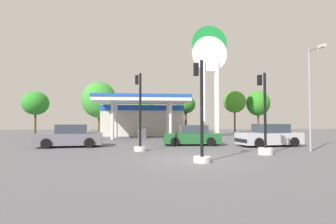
% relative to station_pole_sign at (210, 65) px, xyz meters
% --- Properties ---
extents(ground_plane, '(90.00, 90.00, 0.00)m').
position_rel_station_pole_sign_xyz_m(ground_plane, '(-5.46, -18.38, -8.55)').
color(ground_plane, '#56565B').
rests_on(ground_plane, ground).
extents(gas_station, '(9.86, 11.54, 4.45)m').
position_rel_station_pole_sign_xyz_m(gas_station, '(-8.02, 2.09, -6.32)').
color(gas_station, beige).
rests_on(gas_station, ground).
extents(station_pole_sign, '(4.25, 0.56, 13.31)m').
position_rel_station_pole_sign_xyz_m(station_pole_sign, '(0.00, 0.00, 0.00)').
color(station_pole_sign, white).
rests_on(station_pole_sign, ground).
extents(car_0, '(4.74, 2.55, 1.62)m').
position_rel_station_pole_sign_xyz_m(car_0, '(1.33, -12.31, -7.82)').
color(car_0, black).
rests_on(car_0, ground).
extents(car_1, '(4.65, 2.50, 1.59)m').
position_rel_station_pole_sign_xyz_m(car_1, '(-12.97, -11.63, -7.83)').
color(car_1, black).
rests_on(car_1, ground).
extents(car_2, '(4.36, 2.16, 1.52)m').
position_rel_station_pole_sign_xyz_m(car_2, '(-4.14, -11.00, -7.86)').
color(car_2, black).
rests_on(car_2, ground).
extents(traffic_signal_0, '(0.79, 0.79, 4.50)m').
position_rel_station_pole_sign_xyz_m(traffic_signal_0, '(-1.13, -16.86, -7.45)').
color(traffic_signal_0, silver).
rests_on(traffic_signal_0, ground).
extents(traffic_signal_1, '(0.74, 0.74, 4.79)m').
position_rel_station_pole_sign_xyz_m(traffic_signal_1, '(-8.02, -14.53, -7.09)').
color(traffic_signal_1, silver).
rests_on(traffic_signal_1, ground).
extents(traffic_signal_2, '(0.77, 0.77, 4.57)m').
position_rel_station_pole_sign_xyz_m(traffic_signal_2, '(-5.19, -19.22, -7.19)').
color(traffic_signal_2, silver).
rests_on(traffic_signal_2, ground).
extents(tree_0, '(3.41, 3.41, 5.75)m').
position_rel_station_pole_sign_xyz_m(tree_0, '(-22.25, 5.45, -4.37)').
color(tree_0, brown).
rests_on(tree_0, ground).
extents(tree_1, '(4.62, 4.62, 7.18)m').
position_rel_station_pole_sign_xyz_m(tree_1, '(-13.98, 5.58, -3.84)').
color(tree_1, brown).
rests_on(tree_1, ground).
extents(tree_2, '(2.91, 2.91, 4.98)m').
position_rel_station_pole_sign_xyz_m(tree_2, '(-7.93, 6.24, -5.02)').
color(tree_2, brown).
rests_on(tree_2, ground).
extents(tree_3, '(2.88, 2.88, 5.52)m').
position_rel_station_pole_sign_xyz_m(tree_3, '(-1.74, 7.59, -4.37)').
color(tree_3, brown).
rests_on(tree_3, ground).
extents(tree_4, '(3.30, 3.30, 6.29)m').
position_rel_station_pole_sign_xyz_m(tree_4, '(5.55, 7.20, -3.90)').
color(tree_4, brown).
rests_on(tree_4, ground).
extents(tree_5, '(3.47, 3.47, 6.38)m').
position_rel_station_pole_sign_xyz_m(tree_5, '(9.31, 7.51, -4.07)').
color(tree_5, brown).
rests_on(tree_5, ground).
extents(corner_streetlamp, '(0.24, 1.48, 6.22)m').
position_rel_station_pole_sign_xyz_m(corner_streetlamp, '(2.27, -15.93, -4.76)').
color(corner_streetlamp, gray).
rests_on(corner_streetlamp, ground).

